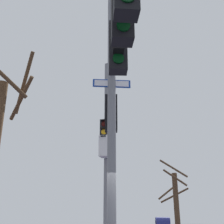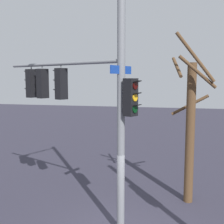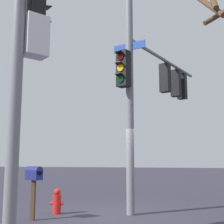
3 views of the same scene
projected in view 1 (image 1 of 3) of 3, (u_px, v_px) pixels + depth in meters
name	position (u px, v px, depth m)	size (l,w,h in m)	color
main_signal_pole_assembly	(118.00, 66.00, 7.26)	(4.87, 5.60, 9.61)	slate
secondary_pole_assembly	(106.00, 147.00, 11.96)	(0.66, 0.69, 8.05)	slate
bare_tree_across_street	(176.00, 202.00, 17.41)	(2.43, 2.44, 4.70)	#4C3623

